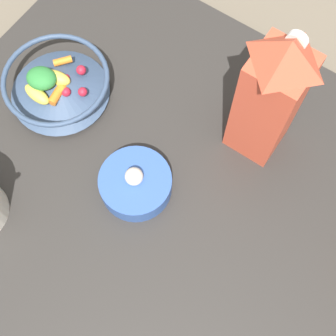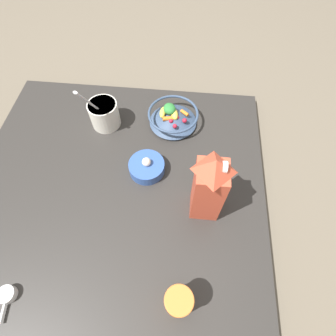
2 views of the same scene
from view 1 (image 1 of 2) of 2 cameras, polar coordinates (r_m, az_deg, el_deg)
name	(u,v)px [view 1 (image 1 of 2)]	position (r m, az deg, el deg)	size (l,w,h in m)	color
ground_plane	(149,268)	(0.87, -2.28, -12.09)	(6.00, 6.00, 0.00)	#665B4C
countertop	(149,266)	(0.85, -2.33, -11.86)	(1.07, 1.07, 0.04)	#2D2B28
fruit_bowl	(57,84)	(0.94, -13.39, 9.88)	(0.21, 0.21, 0.08)	#384C6B
milk_carton	(270,97)	(0.79, 12.37, 8.40)	(0.09, 0.09, 0.30)	#CC4C33
garlic_bowl	(136,184)	(0.84, -3.97, -1.90)	(0.13, 0.13, 0.07)	#3356A3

